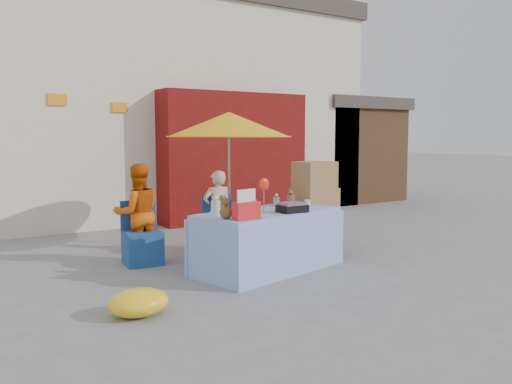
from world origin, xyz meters
TOP-DOWN VIEW (x-y plane):
  - ground at (0.00, 0.00)m, footprint 80.00×80.00m
  - backdrop at (0.52, 7.52)m, footprint 14.00×8.00m
  - market_table at (0.36, 0.38)m, footprint 2.17×1.36m
  - chair_left at (-0.87, 1.60)m, footprint 0.54×0.53m
  - chair_right at (0.38, 1.60)m, footprint 0.54×0.53m
  - vendor_orange at (-0.87, 1.73)m, footprint 0.72×0.60m
  - vendor_beige at (0.38, 1.73)m, footprint 0.48×0.35m
  - umbrella at (0.68, 1.88)m, footprint 1.90×1.90m
  - box_stack at (1.37, 0.68)m, footprint 0.64×0.54m
  - tarp_bundle at (-1.72, -0.39)m, footprint 0.70×0.62m

SIDE VIEW (x-z plane):
  - ground at x=0.00m, z-range 0.00..0.00m
  - tarp_bundle at x=-1.72m, z-range 0.00..0.27m
  - chair_left at x=-0.87m, z-range -0.17..0.68m
  - chair_right at x=0.38m, z-range -0.17..0.68m
  - market_table at x=0.36m, z-range -0.21..1.01m
  - vendor_beige at x=0.38m, z-range 0.00..1.22m
  - box_stack at x=1.37m, z-range -0.05..1.31m
  - vendor_orange at x=-0.87m, z-range 0.00..1.36m
  - umbrella at x=0.68m, z-range 0.85..2.94m
  - backdrop at x=0.52m, z-range -0.80..7.00m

